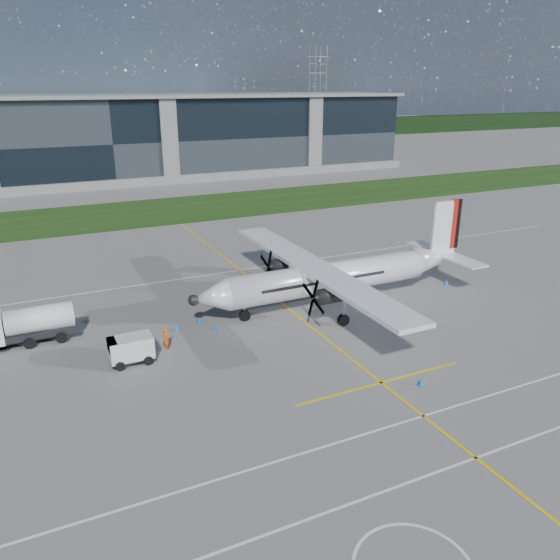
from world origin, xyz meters
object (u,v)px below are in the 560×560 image
fuel_tanker_truck (17,327)px  safety_cone_tail (446,282)px  safety_cone_portwing (421,382)px  turboprop_aircraft (339,259)px  safety_cone_nose_port (214,328)px  baggage_tug (131,350)px  safety_cone_fwd (176,327)px  pylon_east (318,91)px  safety_cone_nose_stbd (199,320)px  ground_crew_person (166,337)px

fuel_tanker_truck → safety_cone_tail: (35.79, -3.50, -1.07)m
safety_cone_tail → fuel_tanker_truck: bearing=174.4°
safety_cone_portwing → turboprop_aircraft: bearing=80.7°
safety_cone_nose_port → baggage_tug: bearing=-160.5°
turboprop_aircraft → safety_cone_nose_port: size_ratio=52.27×
safety_cone_portwing → safety_cone_nose_port: bearing=124.5°
turboprop_aircraft → safety_cone_fwd: 14.19m
pylon_east → turboprop_aircraft: size_ratio=1.15×
pylon_east → fuel_tanker_truck: pylon_east is taller
safety_cone_nose_stbd → safety_cone_fwd: bearing=-166.8°
pylon_east → ground_crew_person: size_ratio=15.55×
fuel_tanker_truck → safety_cone_fwd: 11.00m
pylon_east → safety_cone_tail: (-66.32, -144.06, -14.75)m
safety_cone_nose_port → safety_cone_fwd: 2.89m
turboprop_aircraft → ground_crew_person: bearing=-171.6°
pylon_east → safety_cone_tail: pylon_east is taller
fuel_tanker_truck → safety_cone_portwing: fuel_tanker_truck is taller
fuel_tanker_truck → safety_cone_tail: fuel_tanker_truck is taller
ground_crew_person → safety_cone_fwd: (1.49, 2.89, -0.71)m
turboprop_aircraft → safety_cone_nose_stbd: 12.35m
ground_crew_person → safety_cone_portwing: size_ratio=3.86×
ground_crew_person → safety_cone_nose_port: bearing=-81.9°
safety_cone_fwd → safety_cone_tail: bearing=-2.5°
fuel_tanker_truck → safety_cone_nose_port: size_ratio=14.04×
safety_cone_tail → safety_cone_portwing: size_ratio=1.00×
safety_cone_nose_port → safety_cone_nose_stbd: same height
safety_cone_nose_port → safety_cone_fwd: size_ratio=1.00×
safety_cone_tail → safety_cone_nose_port: size_ratio=1.00×
turboprop_aircraft → fuel_tanker_truck: (-24.37, 3.06, -2.60)m
fuel_tanker_truck → safety_cone_portwing: (22.14, -16.72, -1.07)m
baggage_tug → safety_cone_portwing: baggage_tug is taller
safety_cone_fwd → ground_crew_person: bearing=-117.3°
baggage_tug → safety_cone_tail: baggage_tug is taller
fuel_tanker_truck → safety_cone_portwing: size_ratio=14.04×
ground_crew_person → safety_cone_nose_stbd: bearing=-58.5°
pylon_east → fuel_tanker_truck: 174.27m
baggage_tug → ground_crew_person: bearing=17.4°
safety_cone_portwing → ground_crew_person: bearing=138.6°
turboprop_aircraft → fuel_tanker_truck: bearing=172.8°
baggage_tug → safety_cone_nose_stbd: baggage_tug is taller
turboprop_aircraft → safety_cone_fwd: size_ratio=52.27×
safety_cone_nose_port → safety_cone_portwing: (8.91, -12.94, 0.00)m
safety_cone_nose_port → safety_cone_nose_stbd: 1.91m
safety_cone_nose_stbd → fuel_tanker_truck: bearing=171.2°
pylon_east → fuel_tanker_truck: bearing=-126.0°
pylon_east → ground_crew_person: 173.53m
fuel_tanker_truck → safety_cone_tail: size_ratio=14.04×
ground_crew_person → safety_cone_portwing: 17.27m
baggage_tug → safety_cone_nose_port: size_ratio=6.05×
safety_cone_nose_port → pylon_east: bearing=58.4°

